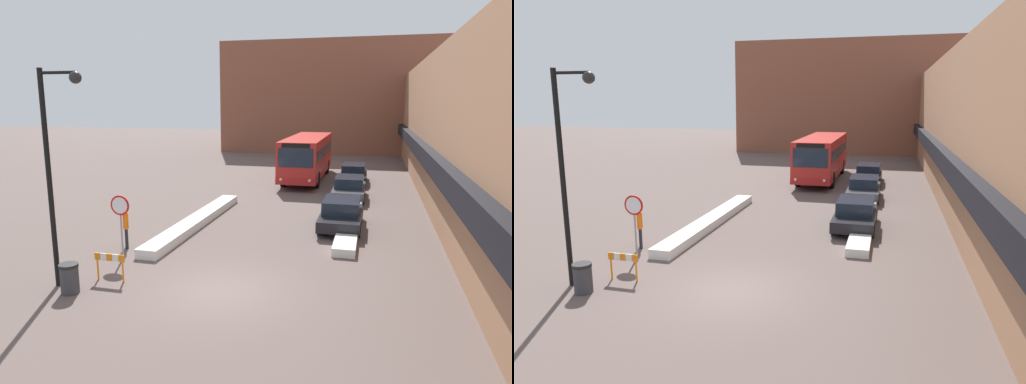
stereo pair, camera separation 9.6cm
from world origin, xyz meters
The scene contains 14 objects.
ground_plane centered at (0.00, 0.00, 0.00)m, with size 160.00×160.00×0.00m, color brown.
building_row_right centered at (9.97, 24.00, 4.30)m, with size 5.50×60.00×8.62m.
building_backdrop_far centered at (0.00, 42.53, 6.30)m, with size 26.00×8.00×12.60m.
snow_bank_left centered at (-3.60, 7.25, 0.19)m, with size 0.90×10.56×0.39m.
snow_bank_right centered at (3.60, 9.00, 0.17)m, with size 0.90×9.87×0.35m.
city_bus centered at (-0.31, 21.53, 1.79)m, with size 2.67×10.91×3.26m.
parked_car_front centered at (3.20, 8.39, 0.70)m, with size 1.90×4.30×1.38m.
parked_car_middle centered at (3.20, 15.19, 0.68)m, with size 1.92×4.47×1.36m.
parked_car_back centered at (3.20, 20.99, 0.70)m, with size 1.86×4.79×1.36m.
stop_sign centered at (-4.53, 1.97, 1.78)m, with size 0.76×0.08×2.45m.
street_lamp centered at (-4.92, -0.89, 4.21)m, with size 1.46×0.36×6.86m.
pedestrian centered at (-5.04, 3.16, 1.05)m, with size 0.43×0.51×1.75m.
trash_bin centered at (-4.43, -1.30, 0.48)m, with size 0.59×0.59×0.95m.
construction_barricade centered at (-3.75, -0.12, 0.67)m, with size 1.10×0.06×0.94m.
Camera 1 is at (4.51, -12.79, 5.88)m, focal length 32.00 mm.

